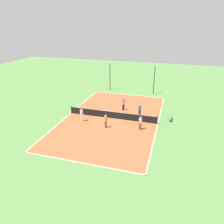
% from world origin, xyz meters
% --- Properties ---
extents(ground_plane, '(80.00, 80.00, 0.00)m').
position_xyz_m(ground_plane, '(0.00, 0.00, 0.00)').
color(ground_plane, '#60934C').
extents(court_surface, '(11.70, 19.65, 0.02)m').
position_xyz_m(court_surface, '(0.00, 0.00, 0.01)').
color(court_surface, '#C66038').
rests_on(court_surface, ground_plane).
extents(tennis_net, '(11.50, 0.10, 1.03)m').
position_xyz_m(tennis_net, '(0.00, 0.00, 0.54)').
color(tennis_net, black).
rests_on(tennis_net, court_surface).
extents(bench, '(0.36, 1.48, 0.45)m').
position_xyz_m(bench, '(7.17, 1.63, 0.39)').
color(bench, '#4C8C4C').
rests_on(bench, ground_plane).
extents(player_far_white, '(0.48, 0.97, 1.58)m').
position_xyz_m(player_far_white, '(3.95, -1.93, 0.92)').
color(player_far_white, '#4C4C51').
rests_on(player_far_white, court_surface).
extents(player_baseline_gray, '(0.97, 0.75, 1.74)m').
position_xyz_m(player_baseline_gray, '(0.73, 3.08, 1.03)').
color(player_baseline_gray, black).
rests_on(player_baseline_gray, court_surface).
extents(player_near_blue, '(0.49, 0.49, 1.69)m').
position_xyz_m(player_near_blue, '(3.26, 1.58, 0.99)').
color(player_near_blue, navy).
rests_on(player_near_blue, court_surface).
extents(player_center_orange, '(0.49, 0.49, 1.61)m').
position_xyz_m(player_center_orange, '(0.03, -2.67, 0.93)').
color(player_center_orange, '#4C4C51').
rests_on(player_center_orange, court_surface).
extents(player_near_white, '(0.81, 0.95, 1.84)m').
position_xyz_m(player_near_white, '(-3.34, -1.86, 1.09)').
color(player_near_white, white).
rests_on(player_near_white, court_surface).
extents(tennis_ball_right_alley, '(0.07, 0.07, 0.07)m').
position_xyz_m(tennis_ball_right_alley, '(-2.80, -2.70, 0.06)').
color(tennis_ball_right_alley, '#CCE033').
rests_on(tennis_ball_right_alley, court_surface).
extents(tennis_ball_left_sideline, '(0.07, 0.07, 0.07)m').
position_xyz_m(tennis_ball_left_sideline, '(3.25, -2.22, 0.06)').
color(tennis_ball_left_sideline, '#CCE033').
rests_on(tennis_ball_left_sideline, court_surface).
extents(tennis_ball_midcourt, '(0.07, 0.07, 0.07)m').
position_xyz_m(tennis_ball_midcourt, '(4.47, -2.92, 0.06)').
color(tennis_ball_midcourt, '#CCE033').
rests_on(tennis_ball_midcourt, court_surface).
extents(tennis_ball_near_net, '(0.07, 0.07, 0.07)m').
position_xyz_m(tennis_ball_near_net, '(4.28, -3.87, 0.06)').
color(tennis_ball_near_net, '#CCE033').
rests_on(tennis_ball_near_net, court_surface).
extents(fence_post_back_left, '(0.12, 0.12, 4.71)m').
position_xyz_m(fence_post_back_left, '(-3.85, 11.63, 2.35)').
color(fence_post_back_left, black).
rests_on(fence_post_back_left, ground_plane).
extents(fence_post_back_right, '(0.12, 0.12, 4.71)m').
position_xyz_m(fence_post_back_right, '(3.85, 11.63, 2.35)').
color(fence_post_back_right, black).
rests_on(fence_post_back_right, ground_plane).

